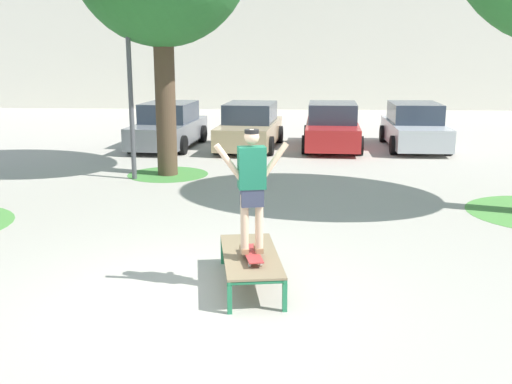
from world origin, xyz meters
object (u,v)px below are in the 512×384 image
at_px(skater, 252,183).
at_px(car_tan, 250,127).
at_px(car_silver, 414,127).
at_px(light_post, 127,25).
at_px(car_red, 332,127).
at_px(skateboard, 252,254).
at_px(car_grey, 169,127).
at_px(skate_box, 251,257).

distance_m(skater, car_tan, 12.39).
height_order(car_tan, car_silver, same).
height_order(skater, car_tan, skater).
bearing_deg(light_post, car_red, 44.31).
relative_size(skateboard, light_post, 0.14).
height_order(skater, car_red, skater).
height_order(car_red, car_silver, same).
xyz_separation_m(skater, car_grey, (-3.53, 12.38, -0.84)).
distance_m(car_tan, car_red, 2.75).
distance_m(skate_box, car_tan, 12.15).
height_order(car_grey, car_red, same).
distance_m(car_grey, light_post, 6.04).
distance_m(skateboard, car_grey, 12.87).
bearing_deg(skate_box, car_red, 80.75).
xyz_separation_m(car_grey, car_tan, (2.75, -0.04, 0.00)).
bearing_deg(car_red, skater, -98.96).
bearing_deg(car_tan, light_post, -117.42).
height_order(skate_box, skater, skater).
xyz_separation_m(skateboard, car_silver, (4.72, 12.61, 0.15)).
bearing_deg(car_tan, car_grey, 179.12).
distance_m(skater, car_grey, 12.90).
xyz_separation_m(skater, car_red, (1.97, 12.49, -0.84)).
xyz_separation_m(skateboard, skater, (-0.00, 0.00, 0.99)).
relative_size(skate_box, car_tan, 0.46).
relative_size(skate_box, skater, 1.18).
relative_size(skater, car_red, 0.40).
distance_m(skater, car_silver, 13.49).
relative_size(skater, light_post, 0.29).
bearing_deg(car_silver, light_post, -146.50).
height_order(skateboard, car_red, car_red).
distance_m(skateboard, car_silver, 13.47).
bearing_deg(skate_box, car_silver, 69.04).
bearing_deg(skateboard, skate_box, 98.71).
relative_size(skate_box, car_grey, 0.46).
bearing_deg(car_grey, light_post, -88.96).
bearing_deg(car_red, car_grey, -178.83).
relative_size(car_tan, car_silver, 1.03).
xyz_separation_m(skateboard, car_tan, (-0.78, 12.34, 0.15)).
relative_size(skate_box, car_silver, 0.47).
xyz_separation_m(car_tan, light_post, (-2.66, -5.12, 3.13)).
relative_size(car_grey, light_post, 0.75).
bearing_deg(skateboard, car_silver, 69.49).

